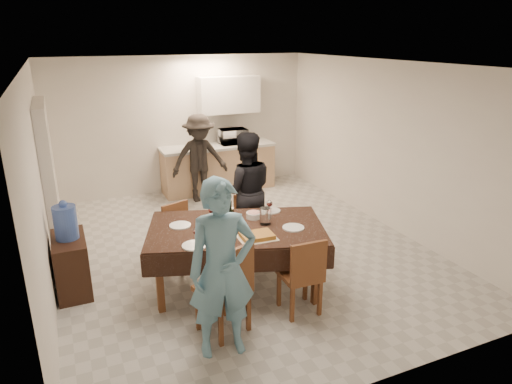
# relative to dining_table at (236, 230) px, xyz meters

# --- Properties ---
(floor) EXTENTS (5.00, 6.00, 0.02)m
(floor) POSITION_rel_dining_table_xyz_m (0.44, 0.97, -0.76)
(floor) COLOR #B8B8B3
(floor) RESTS_ON ground
(ceiling) EXTENTS (5.00, 6.00, 0.02)m
(ceiling) POSITION_rel_dining_table_xyz_m (0.44, 0.97, 1.84)
(ceiling) COLOR white
(ceiling) RESTS_ON wall_back
(wall_back) EXTENTS (5.00, 0.02, 2.60)m
(wall_back) POSITION_rel_dining_table_xyz_m (0.44, 3.97, 0.54)
(wall_back) COLOR silver
(wall_back) RESTS_ON floor
(wall_front) EXTENTS (5.00, 0.02, 2.60)m
(wall_front) POSITION_rel_dining_table_xyz_m (0.44, -2.03, 0.54)
(wall_front) COLOR silver
(wall_front) RESTS_ON floor
(wall_left) EXTENTS (0.02, 6.00, 2.60)m
(wall_left) POSITION_rel_dining_table_xyz_m (-2.06, 0.97, 0.54)
(wall_left) COLOR silver
(wall_left) RESTS_ON floor
(wall_right) EXTENTS (0.02, 6.00, 2.60)m
(wall_right) POSITION_rel_dining_table_xyz_m (2.94, 0.97, 0.54)
(wall_right) COLOR silver
(wall_right) RESTS_ON floor
(stub_partition) EXTENTS (0.15, 1.40, 2.10)m
(stub_partition) POSITION_rel_dining_table_xyz_m (-1.98, 2.17, 0.29)
(stub_partition) COLOR beige
(stub_partition) RESTS_ON floor
(kitchen_base_cabinet) EXTENTS (2.20, 0.60, 0.86)m
(kitchen_base_cabinet) POSITION_rel_dining_table_xyz_m (1.04, 3.65, -0.33)
(kitchen_base_cabinet) COLOR tan
(kitchen_base_cabinet) RESTS_ON floor
(kitchen_worktop) EXTENTS (2.24, 0.64, 0.05)m
(kitchen_worktop) POSITION_rel_dining_table_xyz_m (1.04, 3.65, 0.12)
(kitchen_worktop) COLOR #BABBB5
(kitchen_worktop) RESTS_ON kitchen_base_cabinet
(upper_cabinet) EXTENTS (1.20, 0.34, 0.70)m
(upper_cabinet) POSITION_rel_dining_table_xyz_m (1.34, 3.79, 1.09)
(upper_cabinet) COLOR white
(upper_cabinet) RESTS_ON wall_back
(dining_table) EXTENTS (2.32, 1.78, 0.80)m
(dining_table) POSITION_rel_dining_table_xyz_m (0.00, 0.00, 0.00)
(dining_table) COLOR black
(dining_table) RESTS_ON floor
(chair_near_left) EXTENTS (0.59, 0.60, 0.55)m
(chair_near_left) POSITION_rel_dining_table_xyz_m (-0.45, -0.85, -0.14)
(chair_near_left) COLOR brown
(chair_near_left) RESTS_ON floor
(chair_near_right) EXTENTS (0.43, 0.43, 0.50)m
(chair_near_right) POSITION_rel_dining_table_xyz_m (0.45, -0.84, -0.20)
(chair_near_right) COLOR brown
(chair_near_right) RESTS_ON floor
(chair_far_left) EXTENTS (0.50, 0.51, 0.47)m
(chair_far_left) POSITION_rel_dining_table_xyz_m (-0.45, 0.67, -0.23)
(chair_far_left) COLOR brown
(chair_far_left) RESTS_ON floor
(chair_far_right) EXTENTS (0.50, 0.51, 0.45)m
(chair_far_right) POSITION_rel_dining_table_xyz_m (0.45, 0.67, -0.25)
(chair_far_right) COLOR brown
(chair_far_right) RESTS_ON floor
(console) EXTENTS (0.37, 0.75, 0.69)m
(console) POSITION_rel_dining_table_xyz_m (-1.84, 0.72, -0.42)
(console) COLOR #321B10
(console) RESTS_ON floor
(water_jug) EXTENTS (0.27, 0.27, 0.40)m
(water_jug) POSITION_rel_dining_table_xyz_m (-1.84, 0.72, 0.13)
(water_jug) COLOR #4668C3
(water_jug) RESTS_ON console
(wine_bottle) EXTENTS (0.08, 0.08, 0.32)m
(wine_bottle) POSITION_rel_dining_table_xyz_m (-0.05, 0.05, 0.20)
(wine_bottle) COLOR black
(wine_bottle) RESTS_ON dining_table
(water_pitcher) EXTENTS (0.13, 0.13, 0.20)m
(water_pitcher) POSITION_rel_dining_table_xyz_m (0.35, -0.05, 0.14)
(water_pitcher) COLOR white
(water_pitcher) RESTS_ON dining_table
(savoury_tart) EXTENTS (0.43, 0.33, 0.05)m
(savoury_tart) POSITION_rel_dining_table_xyz_m (0.10, -0.38, 0.06)
(savoury_tart) COLOR #C58A39
(savoury_tart) RESTS_ON dining_table
(salad_bowl) EXTENTS (0.19, 0.19, 0.07)m
(salad_bowl) POSITION_rel_dining_table_xyz_m (0.30, 0.18, 0.07)
(salad_bowl) COLOR silver
(salad_bowl) RESTS_ON dining_table
(mushroom_dish) EXTENTS (0.20, 0.20, 0.03)m
(mushroom_dish) POSITION_rel_dining_table_xyz_m (-0.05, 0.28, 0.05)
(mushroom_dish) COLOR silver
(mushroom_dish) RESTS_ON dining_table
(wine_glass_a) EXTENTS (0.09, 0.09, 0.20)m
(wine_glass_a) POSITION_rel_dining_table_xyz_m (-0.55, -0.25, 0.14)
(wine_glass_a) COLOR white
(wine_glass_a) RESTS_ON dining_table
(wine_glass_b) EXTENTS (0.08, 0.08, 0.17)m
(wine_glass_b) POSITION_rel_dining_table_xyz_m (0.55, 0.25, 0.12)
(wine_glass_b) COLOR white
(wine_glass_b) RESTS_ON dining_table
(wine_glass_c) EXTENTS (0.09, 0.09, 0.20)m
(wine_glass_c) POSITION_rel_dining_table_xyz_m (-0.20, 0.30, 0.14)
(wine_glass_c) COLOR white
(wine_glass_c) RESTS_ON dining_table
(plate_near_left) EXTENTS (0.27, 0.27, 0.02)m
(plate_near_left) POSITION_rel_dining_table_xyz_m (-0.60, -0.30, 0.04)
(plate_near_left) COLOR silver
(plate_near_left) RESTS_ON dining_table
(plate_near_right) EXTENTS (0.26, 0.26, 0.01)m
(plate_near_right) POSITION_rel_dining_table_xyz_m (0.60, -0.30, 0.04)
(plate_near_right) COLOR silver
(plate_near_right) RESTS_ON dining_table
(plate_far_left) EXTENTS (0.26, 0.26, 0.01)m
(plate_far_left) POSITION_rel_dining_table_xyz_m (-0.60, 0.30, 0.04)
(plate_far_left) COLOR silver
(plate_far_left) RESTS_ON dining_table
(plate_far_right) EXTENTS (0.24, 0.24, 0.01)m
(plate_far_right) POSITION_rel_dining_table_xyz_m (0.60, 0.30, 0.04)
(plate_far_right) COLOR silver
(plate_far_right) RESTS_ON dining_table
(microwave) EXTENTS (0.53, 0.36, 0.29)m
(microwave) POSITION_rel_dining_table_xyz_m (1.36, 3.65, 0.29)
(microwave) COLOR white
(microwave) RESTS_ON kitchen_worktop
(person_near) EXTENTS (0.69, 0.50, 1.77)m
(person_near) POSITION_rel_dining_table_xyz_m (-0.55, -1.05, 0.12)
(person_near) COLOR #6296AF
(person_near) RESTS_ON floor
(person_far) EXTENTS (0.96, 0.83, 1.70)m
(person_far) POSITION_rel_dining_table_xyz_m (0.55, 1.05, 0.09)
(person_far) COLOR black
(person_far) RESTS_ON floor
(person_kitchen) EXTENTS (1.05, 0.60, 1.62)m
(person_kitchen) POSITION_rel_dining_table_xyz_m (0.53, 3.20, 0.05)
(person_kitchen) COLOR black
(person_kitchen) RESTS_ON floor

